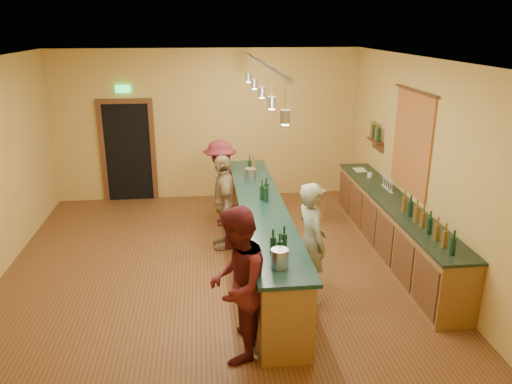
{
  "coord_description": "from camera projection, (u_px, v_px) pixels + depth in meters",
  "views": [
    {
      "loc": [
        -0.13,
        -7.13,
        3.68
      ],
      "look_at": [
        0.68,
        0.2,
        1.18
      ],
      "focal_mm": 35.0,
      "sensor_mm": 36.0,
      "label": 1
    }
  ],
  "objects": [
    {
      "name": "floor",
      "position": [
        215.0,
        268.0,
        7.9
      ],
      "size": [
        7.0,
        7.0,
        0.0
      ],
      "primitive_type": "plane",
      "color": "#563418",
      "rests_on": "ground"
    },
    {
      "name": "ceiling",
      "position": [
        208.0,
        60.0,
        6.88
      ],
      "size": [
        6.5,
        7.0,
        0.02
      ],
      "primitive_type": "cube",
      "color": "silver",
      "rests_on": "wall_back"
    },
    {
      "name": "wall_back",
      "position": [
        207.0,
        125.0,
        10.68
      ],
      "size": [
        6.5,
        0.02,
        3.2
      ],
      "primitive_type": "cube",
      "color": "gold",
      "rests_on": "floor"
    },
    {
      "name": "wall_front",
      "position": [
        223.0,
        290.0,
        4.1
      ],
      "size": [
        6.5,
        0.02,
        3.2
      ],
      "primitive_type": "cube",
      "color": "gold",
      "rests_on": "floor"
    },
    {
      "name": "wall_right",
      "position": [
        422.0,
        164.0,
        7.73
      ],
      "size": [
        0.02,
        7.0,
        3.2
      ],
      "primitive_type": "cube",
      "color": "gold",
      "rests_on": "floor"
    },
    {
      "name": "doorway",
      "position": [
        128.0,
        149.0,
        10.63
      ],
      "size": [
        1.15,
        0.09,
        2.48
      ],
      "color": "black",
      "rests_on": "wall_back"
    },
    {
      "name": "tapestry",
      "position": [
        412.0,
        143.0,
        8.03
      ],
      "size": [
        0.03,
        1.4,
        1.6
      ],
      "primitive_type": "cube",
      "color": "#A53321",
      "rests_on": "wall_right"
    },
    {
      "name": "bottle_shelf",
      "position": [
        376.0,
        135.0,
        9.49
      ],
      "size": [
        0.17,
        0.55,
        0.54
      ],
      "color": "#4B2E16",
      "rests_on": "wall_right"
    },
    {
      "name": "back_counter",
      "position": [
        394.0,
        227.0,
        8.23
      ],
      "size": [
        0.6,
        4.55,
        1.27
      ],
      "color": "brown",
      "rests_on": "floor"
    },
    {
      "name": "tasting_bar",
      "position": [
        261.0,
        230.0,
        7.79
      ],
      "size": [
        0.73,
        5.1,
        1.38
      ],
      "color": "brown",
      "rests_on": "floor"
    },
    {
      "name": "pendant_track",
      "position": [
        262.0,
        75.0,
        7.02
      ],
      "size": [
        0.11,
        4.6,
        0.5
      ],
      "color": "silver",
      "rests_on": "ceiling"
    },
    {
      "name": "bartender",
      "position": [
        311.0,
        243.0,
        6.76
      ],
      "size": [
        0.52,
        0.69,
        1.71
      ],
      "primitive_type": "imported",
      "rotation": [
        0.0,
        0.0,
        1.76
      ],
      "color": "gray",
      "rests_on": "floor"
    },
    {
      "name": "customer_a",
      "position": [
        237.0,
        285.0,
        5.56
      ],
      "size": [
        0.91,
        1.04,
        1.82
      ],
      "primitive_type": "imported",
      "rotation": [
        0.0,
        0.0,
        -1.85
      ],
      "color": "#59191E",
      "rests_on": "floor"
    },
    {
      "name": "customer_b",
      "position": [
        223.0,
        202.0,
        8.42
      ],
      "size": [
        0.45,
        0.98,
        1.63
      ],
      "primitive_type": "imported",
      "rotation": [
        0.0,
        0.0,
        -1.52
      ],
      "color": "#997A51",
      "rests_on": "floor"
    },
    {
      "name": "customer_c",
      "position": [
        221.0,
        183.0,
        9.41
      ],
      "size": [
        0.63,
        1.07,
        1.64
      ],
      "primitive_type": "imported",
      "rotation": [
        0.0,
        0.0,
        -1.55
      ],
      "color": "#59191E",
      "rests_on": "floor"
    },
    {
      "name": "bar_stool",
      "position": [
        317.0,
        198.0,
        9.59
      ],
      "size": [
        0.31,
        0.31,
        0.64
      ],
      "rotation": [
        0.0,
        0.0,
        -0.1
      ],
      "color": "#9A7245",
      "rests_on": "floor"
    }
  ]
}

